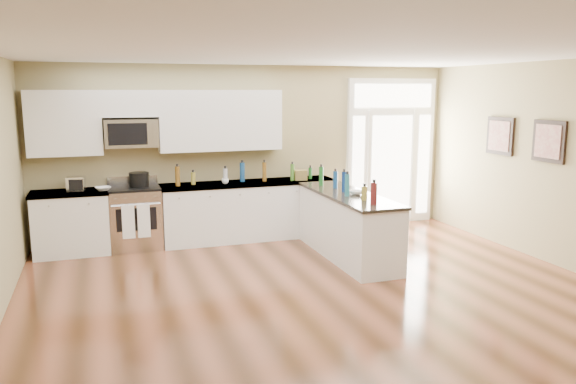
# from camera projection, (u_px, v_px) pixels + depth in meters

# --- Properties ---
(ground) EXTENTS (8.00, 8.00, 0.00)m
(ground) POSITION_uv_depth(u_px,v_px,m) (356.00, 324.00, 5.82)
(ground) COLOR #472814
(room_shell) EXTENTS (8.00, 8.00, 8.00)m
(room_shell) POSITION_uv_depth(u_px,v_px,m) (360.00, 161.00, 5.52)
(room_shell) COLOR tan
(room_shell) RESTS_ON ground
(back_cabinet_left) EXTENTS (1.10, 0.66, 0.94)m
(back_cabinet_left) POSITION_uv_depth(u_px,v_px,m) (72.00, 225.00, 8.28)
(back_cabinet_left) COLOR white
(back_cabinet_left) RESTS_ON ground
(back_cabinet_right) EXTENTS (2.85, 0.66, 0.94)m
(back_cabinet_right) POSITION_uv_depth(u_px,v_px,m) (250.00, 212.00, 9.14)
(back_cabinet_right) COLOR white
(back_cabinet_right) RESTS_ON ground
(peninsula_cabinet) EXTENTS (0.69, 2.32, 0.94)m
(peninsula_cabinet) POSITION_uv_depth(u_px,v_px,m) (347.00, 228.00, 8.13)
(peninsula_cabinet) COLOR white
(peninsula_cabinet) RESTS_ON ground
(upper_cabinet_left) EXTENTS (1.04, 0.33, 0.95)m
(upper_cabinet_left) POSITION_uv_depth(u_px,v_px,m) (64.00, 123.00, 8.14)
(upper_cabinet_left) COLOR white
(upper_cabinet_left) RESTS_ON room_shell
(upper_cabinet_right) EXTENTS (1.94, 0.33, 0.95)m
(upper_cabinet_right) POSITION_uv_depth(u_px,v_px,m) (221.00, 120.00, 8.87)
(upper_cabinet_right) COLOR white
(upper_cabinet_right) RESTS_ON room_shell
(upper_cabinet_short) EXTENTS (0.82, 0.33, 0.40)m
(upper_cabinet_short) POSITION_uv_depth(u_px,v_px,m) (130.00, 103.00, 8.39)
(upper_cabinet_short) COLOR white
(upper_cabinet_short) RESTS_ON room_shell
(microwave) EXTENTS (0.78, 0.41, 0.42)m
(microwave) POSITION_uv_depth(u_px,v_px,m) (131.00, 133.00, 8.43)
(microwave) COLOR silver
(microwave) RESTS_ON room_shell
(entry_door) EXTENTS (1.70, 0.10, 2.60)m
(entry_door) POSITION_uv_depth(u_px,v_px,m) (391.00, 152.00, 10.08)
(entry_door) COLOR white
(entry_door) RESTS_ON ground
(wall_art_near) EXTENTS (0.05, 0.58, 0.58)m
(wall_art_near) POSITION_uv_depth(u_px,v_px,m) (500.00, 136.00, 8.67)
(wall_art_near) COLOR black
(wall_art_near) RESTS_ON room_shell
(wall_art_far) EXTENTS (0.05, 0.58, 0.58)m
(wall_art_far) POSITION_uv_depth(u_px,v_px,m) (549.00, 141.00, 7.73)
(wall_art_far) COLOR black
(wall_art_far) RESTS_ON room_shell
(kitchen_range) EXTENTS (0.76, 0.68, 1.08)m
(kitchen_range) POSITION_uv_depth(u_px,v_px,m) (135.00, 218.00, 8.56)
(kitchen_range) COLOR silver
(kitchen_range) RESTS_ON ground
(stockpot) EXTENTS (0.39, 0.39, 0.23)m
(stockpot) POSITION_uv_depth(u_px,v_px,m) (139.00, 179.00, 8.53)
(stockpot) COLOR black
(stockpot) RESTS_ON kitchen_range
(toaster_oven) EXTENTS (0.27, 0.23, 0.21)m
(toaster_oven) POSITION_uv_depth(u_px,v_px,m) (76.00, 184.00, 8.20)
(toaster_oven) COLOR silver
(toaster_oven) RESTS_ON back_cabinet_left
(cardboard_box) EXTENTS (0.22, 0.18, 0.16)m
(cardboard_box) POSITION_uv_depth(u_px,v_px,m) (301.00, 175.00, 9.22)
(cardboard_box) COLOR olive
(cardboard_box) RESTS_ON back_cabinet_right
(bowl_left) EXTENTS (0.27, 0.27, 0.05)m
(bowl_left) POSITION_uv_depth(u_px,v_px,m) (103.00, 189.00, 8.25)
(bowl_left) COLOR white
(bowl_left) RESTS_ON back_cabinet_left
(bowl_peninsula) EXTENTS (0.23, 0.23, 0.06)m
(bowl_peninsula) POSITION_uv_depth(u_px,v_px,m) (356.00, 193.00, 7.92)
(bowl_peninsula) COLOR white
(bowl_peninsula) RESTS_ON peninsula_cabinet
(cup_counter) EXTENTS (0.14, 0.14, 0.09)m
(cup_counter) POSITION_uv_depth(u_px,v_px,m) (225.00, 181.00, 8.84)
(cup_counter) COLOR white
(cup_counter) RESTS_ON back_cabinet_right
(counter_bottles) EXTENTS (2.30, 2.44, 0.31)m
(counter_bottles) POSITION_uv_depth(u_px,v_px,m) (290.00, 179.00, 8.44)
(counter_bottles) COLOR #19591E
(counter_bottles) RESTS_ON back_cabinet_right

